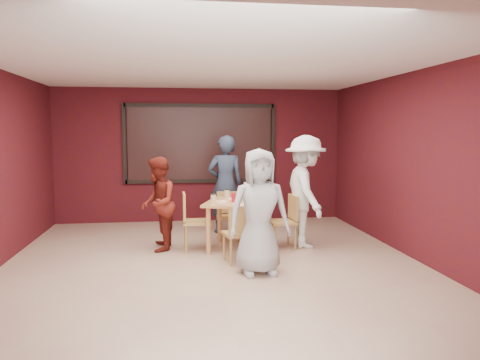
{
  "coord_description": "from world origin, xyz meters",
  "views": [
    {
      "loc": [
        -0.52,
        -6.41,
        1.91
      ],
      "look_at": [
        0.5,
        0.95,
        1.13
      ],
      "focal_mm": 35.0,
      "sensor_mm": 36.0,
      "label": 1
    }
  ],
  "objects": [
    {
      "name": "dining_table",
      "position": [
        0.47,
        0.95,
        0.69
      ],
      "size": [
        1.25,
        1.25,
        0.94
      ],
      "color": "tan",
      "rests_on": "floor"
    },
    {
      "name": "chair_right",
      "position": [
        1.26,
        0.94,
        0.49
      ],
      "size": [
        0.46,
        0.46,
        0.87
      ],
      "color": "#BB8B48",
      "rests_on": "floor"
    },
    {
      "name": "chair_left",
      "position": [
        -0.27,
        1.0,
        0.52
      ],
      "size": [
        0.45,
        0.45,
        0.93
      ],
      "color": "#BB8B48",
      "rests_on": "floor"
    },
    {
      "name": "diner_front",
      "position": [
        0.57,
        -0.37,
        0.84
      ],
      "size": [
        0.86,
        0.59,
        1.68
      ],
      "primitive_type": "imported",
      "rotation": [
        0.0,
        0.0,
        0.07
      ],
      "color": "#ABABAB",
      "rests_on": "floor"
    },
    {
      "name": "window_blinds",
      "position": [
        0.0,
        3.45,
        1.65
      ],
      "size": [
        3.0,
        0.02,
        1.5
      ],
      "primitive_type": "cube",
      "color": "black"
    },
    {
      "name": "chair_back",
      "position": [
        0.39,
        1.67,
        0.48
      ],
      "size": [
        0.44,
        0.44,
        0.84
      ],
      "color": "#BB8B48",
      "rests_on": "floor"
    },
    {
      "name": "chair_front",
      "position": [
        0.38,
        0.13,
        0.49
      ],
      "size": [
        0.49,
        0.49,
        0.86
      ],
      "color": "#BB8B48",
      "rests_on": "floor"
    },
    {
      "name": "diner_back",
      "position": [
        0.4,
        2.26,
        0.92
      ],
      "size": [
        0.68,
        0.45,
        1.83
      ],
      "primitive_type": "imported",
      "rotation": [
        0.0,
        0.0,
        3.16
      ],
      "color": "#29344A",
      "rests_on": "floor"
    },
    {
      "name": "floor",
      "position": [
        0.0,
        0.0,
        0.0
      ],
      "size": [
        7.0,
        7.0,
        0.0
      ],
      "primitive_type": "plane",
      "color": "tan",
      "rests_on": "ground"
    },
    {
      "name": "diner_right",
      "position": [
        1.59,
        0.99,
        0.92
      ],
      "size": [
        0.72,
        1.21,
        1.84
      ],
      "primitive_type": "imported",
      "rotation": [
        0.0,
        0.0,
        1.6
      ],
      "color": "white",
      "rests_on": "floor"
    },
    {
      "name": "diner_left",
      "position": [
        -0.81,
        1.08,
        0.75
      ],
      "size": [
        0.6,
        0.76,
        1.51
      ],
      "primitive_type": "imported",
      "rotation": [
        0.0,
        0.0,
        -1.61
      ],
      "color": "maroon",
      "rests_on": "floor"
    }
  ]
}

